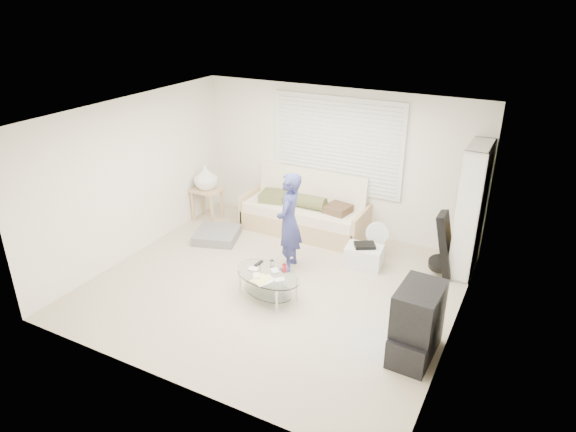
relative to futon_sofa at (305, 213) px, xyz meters
The scene contains 13 objects.
ground 1.95m from the futon_sofa, 77.75° to the right, with size 5.00×5.00×0.00m, color tan.
room_shell 1.94m from the futon_sofa, 73.75° to the right, with size 5.02×4.52×2.51m.
window_blinds 1.31m from the futon_sofa, 38.47° to the left, with size 2.32×0.08×1.62m.
futon_sofa is the anchor object (origin of this frame).
grey_floor_pillow 1.58m from the futon_sofa, 139.74° to the right, with size 0.70×0.70×0.16m, color slate.
side_table 1.91m from the futon_sofa, 167.59° to the right, with size 0.54×0.43×1.06m.
bookshelf 2.81m from the futon_sofa, ahead, with size 0.31×0.84×1.99m.
guitar_case 2.53m from the futon_sofa, ahead, with size 0.37×0.37×0.98m.
floor_fan 1.48m from the futon_sofa, 12.67° to the right, with size 0.38×0.25×0.61m.
storage_bin 1.54m from the futon_sofa, 27.62° to the right, with size 0.59×0.44×0.39m.
tv_unit 3.56m from the futon_sofa, 42.92° to the right, with size 0.49×0.85×0.91m.
coffee_table 2.22m from the futon_sofa, 77.47° to the right, with size 1.15×0.88×0.50m.
standing_person 1.41m from the futon_sofa, 74.71° to the right, with size 0.56×0.37×1.54m, color navy.
Camera 1 is at (3.15, -5.55, 3.98)m, focal length 32.00 mm.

